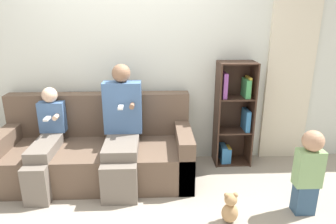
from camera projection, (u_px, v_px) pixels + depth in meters
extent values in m
plane|color=#9E9384|center=(126.00, 202.00, 2.99)|extent=(14.00, 14.00, 0.00)
cube|color=silver|center=(129.00, 60.00, 3.55)|extent=(10.00, 0.06, 2.55)
cube|color=beige|center=(290.00, 70.00, 3.63)|extent=(0.57, 0.04, 2.29)
cube|color=brown|center=(96.00, 165.00, 3.30)|extent=(2.13, 0.69, 0.40)
cube|color=brown|center=(101.00, 130.00, 3.64)|extent=(2.13, 0.19, 0.91)
cube|color=brown|center=(4.00, 160.00, 3.23)|extent=(0.17, 0.69, 0.58)
cube|color=brown|center=(184.00, 156.00, 3.31)|extent=(0.17, 0.69, 0.58)
cube|color=#70665B|center=(119.00, 185.00, 2.93)|extent=(0.36, 0.12, 0.40)
cube|color=#70665B|center=(121.00, 148.00, 3.13)|extent=(0.36, 0.48, 0.11)
cube|color=#476B9E|center=(123.00, 107.00, 3.35)|extent=(0.42, 0.19, 0.58)
sphere|color=#8C664C|center=(121.00, 73.00, 3.23)|extent=(0.20, 0.20, 0.20)
cylinder|color=#8C664C|center=(132.00, 106.00, 3.20)|extent=(0.05, 0.10, 0.05)
cube|color=white|center=(121.00, 107.00, 3.14)|extent=(0.05, 0.12, 0.02)
cube|color=#70665B|center=(36.00, 186.00, 2.89)|extent=(0.24, 0.12, 0.40)
cube|color=#70665B|center=(45.00, 148.00, 3.13)|extent=(0.24, 0.54, 0.11)
cube|color=#476B9E|center=(52.00, 117.00, 3.38)|extent=(0.28, 0.13, 0.35)
sphere|color=beige|center=(50.00, 95.00, 3.30)|extent=(0.17, 0.17, 0.17)
cylinder|color=beige|center=(56.00, 117.00, 3.26)|extent=(0.05, 0.10, 0.05)
cube|color=white|center=(47.00, 119.00, 3.21)|extent=(0.05, 0.12, 0.02)
cube|color=#335170|center=(304.00, 198.00, 2.80)|extent=(0.19, 0.14, 0.29)
cube|color=#84AD70|center=(309.00, 168.00, 2.70)|extent=(0.23, 0.14, 0.35)
sphere|color=tan|center=(313.00, 141.00, 2.62)|extent=(0.19, 0.19, 0.19)
cube|color=#3D281E|center=(217.00, 115.00, 3.61)|extent=(0.02, 0.31, 1.27)
cube|color=#3D281E|center=(251.00, 114.00, 3.63)|extent=(0.02, 0.31, 1.27)
cube|color=#3D281E|center=(231.00, 111.00, 3.76)|extent=(0.44, 0.02, 1.27)
cube|color=#3D281E|center=(231.00, 161.00, 3.81)|extent=(0.40, 0.27, 0.02)
cube|color=#3D281E|center=(233.00, 130.00, 3.68)|extent=(0.40, 0.27, 0.02)
cube|color=#3D281E|center=(235.00, 98.00, 3.55)|extent=(0.40, 0.27, 0.02)
cube|color=#3D281E|center=(238.00, 63.00, 3.43)|extent=(0.40, 0.27, 0.02)
cube|color=teal|center=(223.00, 153.00, 3.77)|extent=(0.07, 0.21, 0.21)
cube|color=#934CA3|center=(224.00, 85.00, 3.50)|extent=(0.05, 0.22, 0.30)
cube|color=teal|center=(227.00, 154.00, 3.78)|extent=(0.07, 0.19, 0.18)
cube|color=teal|center=(246.00, 120.00, 3.65)|extent=(0.05, 0.23, 0.26)
cube|color=#429956|center=(246.00, 88.00, 3.52)|extent=(0.06, 0.22, 0.22)
cube|color=gold|center=(228.00, 154.00, 3.78)|extent=(0.04, 0.15, 0.19)
cube|color=gold|center=(248.00, 87.00, 3.52)|extent=(0.03, 0.19, 0.24)
ellipsoid|color=tan|center=(230.00, 213.00, 2.68)|extent=(0.15, 0.12, 0.18)
sphere|color=tan|center=(231.00, 199.00, 2.63)|extent=(0.11, 0.11, 0.11)
sphere|color=tan|center=(227.00, 195.00, 2.62)|extent=(0.05, 0.05, 0.05)
sphere|color=tan|center=(236.00, 195.00, 2.62)|extent=(0.05, 0.05, 0.05)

